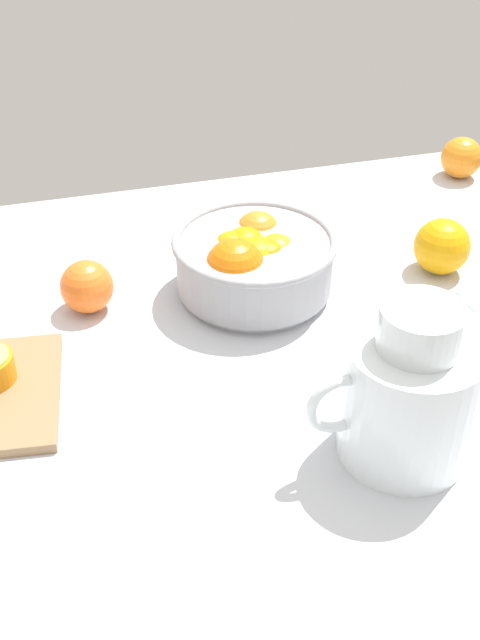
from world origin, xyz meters
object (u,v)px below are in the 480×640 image
at_px(loose_orange_1, 87,287).
at_px(loose_orange_2, 442,246).
at_px(loose_orange_0, 461,158).
at_px(fruit_bowl, 254,261).
at_px(juice_pitcher, 408,401).

bearing_deg(loose_orange_1, loose_orange_2, -4.43).
bearing_deg(loose_orange_1, loose_orange_0, 19.03).
xyz_separation_m(loose_orange_1, loose_orange_2, (0.53, -0.04, 0.00)).
relative_size(fruit_bowl, loose_orange_1, 3.12).
xyz_separation_m(fruit_bowl, juice_pitcher, (0.07, -0.35, 0.02)).
bearing_deg(fruit_bowl, loose_orange_2, -3.24).
distance_m(loose_orange_0, loose_orange_2, 0.35).
height_order(fruit_bowl, juice_pitcher, juice_pitcher).
bearing_deg(juice_pitcher, loose_orange_1, 129.58).
relative_size(fruit_bowl, loose_orange_0, 3.14).
bearing_deg(loose_orange_1, juice_pitcher, -50.42).
xyz_separation_m(fruit_bowl, loose_orange_2, (0.29, -0.02, -0.01)).
xyz_separation_m(fruit_bowl, loose_orange_1, (-0.24, 0.02, -0.02)).
distance_m(fruit_bowl, loose_orange_0, 0.56).
bearing_deg(juice_pitcher, loose_orange_2, 56.82).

